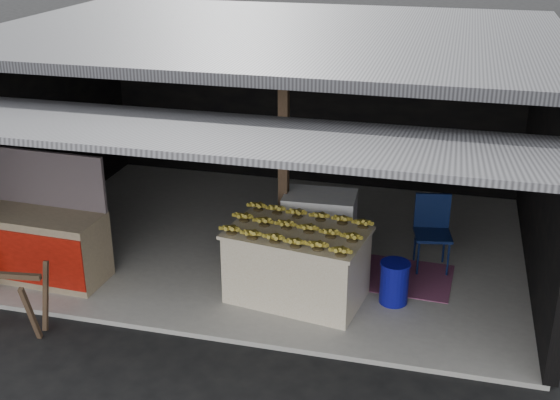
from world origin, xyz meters
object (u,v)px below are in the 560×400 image
(banana_table, at_px, (297,265))
(sawhorse, at_px, (10,296))
(plastic_chair, at_px, (432,225))
(water_barrel, at_px, (394,284))
(neighbor_stall, at_px, (44,243))
(white_crate, at_px, (319,231))

(banana_table, height_order, sawhorse, banana_table)
(plastic_chair, bearing_deg, water_barrel, -118.75)
(neighbor_stall, bearing_deg, water_barrel, 8.61)
(neighbor_stall, relative_size, water_barrel, 3.21)
(banana_table, height_order, plastic_chair, plastic_chair)
(water_barrel, bearing_deg, plastic_chair, 71.38)
(sawhorse, distance_m, plastic_chair, 5.18)
(banana_table, relative_size, water_barrel, 3.49)
(water_barrel, xyz_separation_m, plastic_chair, (0.36, 1.07, 0.32))
(banana_table, height_order, water_barrel, banana_table)
(banana_table, bearing_deg, neighbor_stall, -166.10)
(white_crate, relative_size, sawhorse, 1.28)
(white_crate, height_order, water_barrel, white_crate)
(banana_table, bearing_deg, plastic_chair, 48.83)
(banana_table, bearing_deg, white_crate, 92.98)
(white_crate, xyz_separation_m, neighbor_stall, (-3.29, -1.16, -0.02))
(sawhorse, xyz_separation_m, water_barrel, (4.05, 1.64, -0.18))
(water_barrel, relative_size, plastic_chair, 0.51)
(white_crate, xyz_separation_m, water_barrel, (1.05, -0.69, -0.26))
(water_barrel, bearing_deg, sawhorse, -157.94)
(banana_table, xyz_separation_m, water_barrel, (1.14, 0.19, -0.20))
(water_barrel, distance_m, plastic_chair, 1.18)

